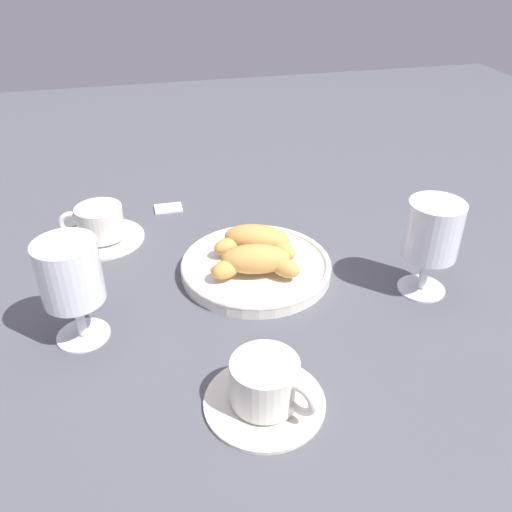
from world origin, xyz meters
name	(u,v)px	position (x,y,z in m)	size (l,w,h in m)	color
ground_plane	(257,262)	(0.00, 0.00, 0.00)	(2.20, 2.20, 0.00)	#4C4F56
pastry_plate	(256,266)	(0.01, 0.03, 0.01)	(0.23, 0.23, 0.02)	silver
croissant_large	(256,241)	(0.00, 0.01, 0.04)	(0.13, 0.10, 0.04)	#D6994C
croissant_small	(255,261)	(0.02, 0.06, 0.04)	(0.13, 0.08, 0.04)	#D6994C
coffee_cup_near	(100,226)	(0.24, -0.12, 0.03)	(0.14, 0.14, 0.06)	silver
coffee_cup_far	(266,387)	(0.06, 0.28, 0.03)	(0.14, 0.14, 0.06)	silver
juice_glass_left	(432,233)	(-0.22, 0.13, 0.09)	(0.08, 0.08, 0.14)	white
juice_glass_right	(71,278)	(0.26, 0.12, 0.09)	(0.08, 0.08, 0.14)	white
sugar_packet	(168,207)	(0.12, -0.21, 0.00)	(0.05, 0.03, 0.01)	white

